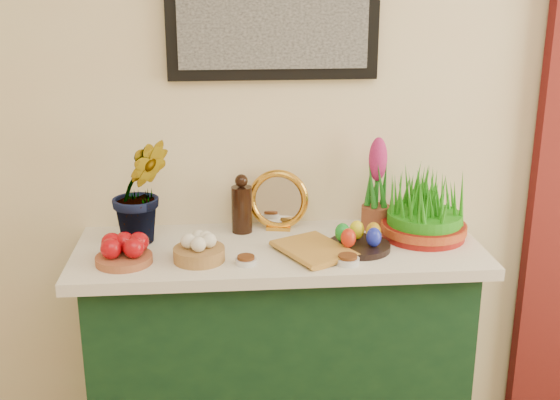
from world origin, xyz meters
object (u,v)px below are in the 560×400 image
(sideboard, at_px, (279,363))
(book, at_px, (289,255))
(hyacinth_green, at_px, (140,174))
(mirror, at_px, (278,201))
(wheatgrass_sabzeh, at_px, (425,208))

(sideboard, distance_m, book, 0.50)
(sideboard, xyz_separation_m, hyacinth_green, (-0.47, 0.08, 0.71))
(mirror, distance_m, book, 0.32)
(mirror, distance_m, wheatgrass_sabzeh, 0.53)
(mirror, xyz_separation_m, book, (0.01, -0.31, -0.09))
(hyacinth_green, bearing_deg, sideboard, -24.55)
(wheatgrass_sabzeh, bearing_deg, sideboard, -176.27)
(hyacinth_green, bearing_deg, mirror, -3.98)
(sideboard, xyz_separation_m, book, (0.02, -0.13, 0.48))
(hyacinth_green, relative_size, mirror, 2.16)
(book, height_order, wheatgrass_sabzeh, wheatgrass_sabzeh)
(sideboard, distance_m, hyacinth_green, 0.85)
(book, bearing_deg, wheatgrass_sabzeh, -7.97)
(hyacinth_green, relative_size, book, 1.90)
(book, relative_size, wheatgrass_sabzeh, 0.85)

